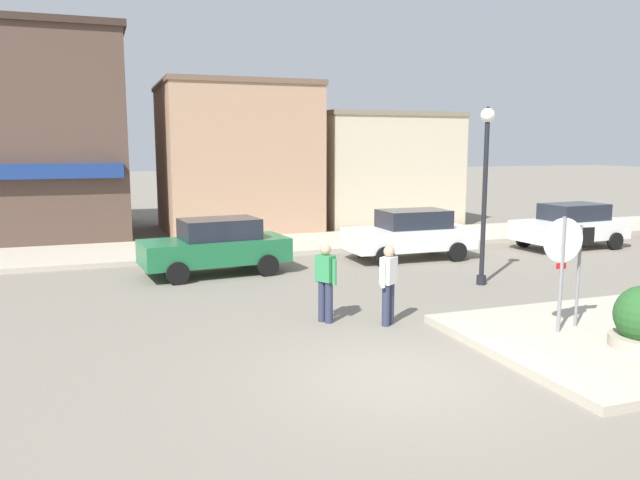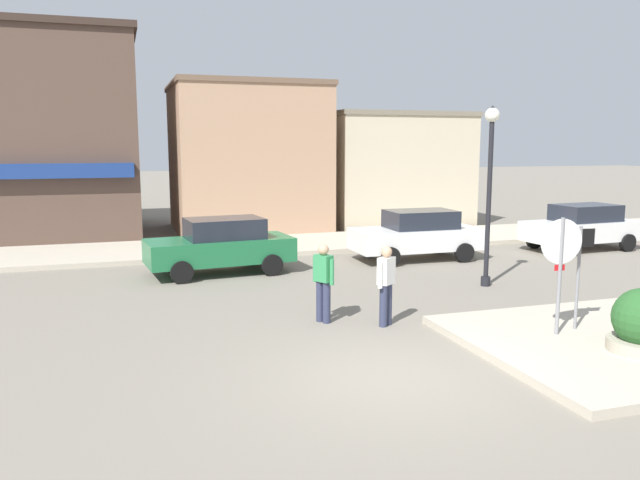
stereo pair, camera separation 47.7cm
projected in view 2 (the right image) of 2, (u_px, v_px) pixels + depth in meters
ground_plane at (393, 378)px, 9.68m from camera, size 160.00×160.00×0.00m
kerb_far at (240, 247)px, 21.66m from camera, size 80.00×4.00×0.15m
stop_sign at (560, 261)px, 11.21m from camera, size 0.82×0.11×2.30m
one_way_sign at (578, 267)px, 11.58m from camera, size 0.60×0.08×2.10m
lamp_post at (490, 170)px, 15.55m from camera, size 0.36×0.36×4.54m
parked_car_nearest at (221, 245)px, 17.40m from camera, size 4.15×2.18×1.56m
parked_car_second at (417, 234)px, 19.51m from camera, size 4.01×1.90×1.56m
parked_car_third at (582, 226)px, 21.35m from camera, size 4.10×2.07×1.56m
pedestrian_crossing_near at (323, 281)px, 12.59m from camera, size 0.37×0.52×1.61m
pedestrian_crossing_far at (386, 283)px, 12.35m from camera, size 0.50×0.40×1.61m
building_corner_shop at (30, 136)px, 24.71m from camera, size 8.27×8.86×7.81m
building_storefront_left_near at (246, 158)px, 26.13m from camera, size 6.06×5.96×6.05m
building_storefront_left_mid at (387, 169)px, 28.39m from camera, size 6.23×5.66×4.97m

